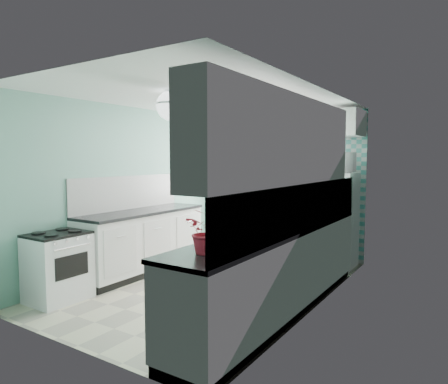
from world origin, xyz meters
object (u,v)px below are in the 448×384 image
Objects in this scene: stove at (58,266)px; potted_plant at (207,231)px; microwave at (335,162)px; ceiling_light at (171,105)px; sink at (312,219)px; fruit_bowl at (230,242)px; fridge at (333,220)px.

potted_plant reaches higher than stove.
stove is 4.22m from microwave.
ceiling_light is 0.43× the size of stove.
sink is 2.00m from fruit_bowl.
fridge reaches higher than sink.
microwave is at bearing 91.44° from potted_plant.
sink is at bearing 95.85° from microwave.
fridge is 5.77× the size of fruit_bowl.
potted_plant reaches higher than fruit_bowl.
microwave is at bearing 56.21° from stove.
sink is at bearing 41.99° from stove.
sink is at bearing -89.42° from fridge.
sink is 1.43m from microwave.
stove is at bearing -149.41° from ceiling_light.
ceiling_light is at bearing -127.45° from sink.
fruit_bowl is at bearing -92.19° from fridge.
fruit_bowl is at bearing 93.09° from microwave.
sink reaches higher than stove.
fridge is at bearing 91.44° from potted_plant.
ceiling_light reaches higher than fridge.
fridge is 1.85× the size of stove.
fruit_bowl is at bearing -27.58° from ceiling_light.
microwave reaches higher than sink.
microwave reaches higher than stove.
stove is 3.22m from sink.
sink is 2.36m from potted_plant.
potted_plant is 3.63m from microwave.
potted_plant is (0.09, -3.59, 0.38)m from fridge.
ceiling_light is at bearing -116.85° from fridge.
microwave is (-0.09, 1.23, 0.72)m from sink.
sink is (0.09, -1.23, 0.18)m from fridge.
fridge is 0.91m from microwave.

